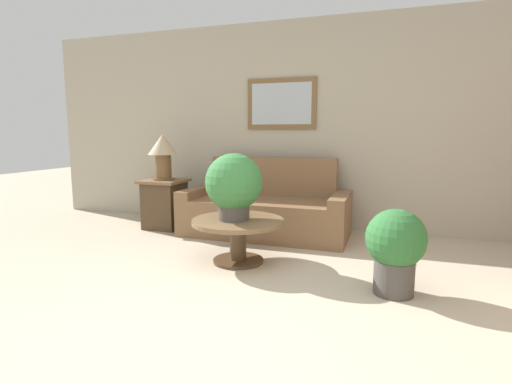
# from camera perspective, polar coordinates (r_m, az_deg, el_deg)

# --- Properties ---
(ground_plane) EXTENTS (20.00, 20.00, 0.00)m
(ground_plane) POSITION_cam_1_polar(r_m,az_deg,el_deg) (2.45, -3.93, -21.37)
(ground_plane) COLOR #BCAD93
(wall_back) EXTENTS (7.94, 0.09, 2.60)m
(wall_back) POSITION_cam_1_polar(r_m,az_deg,el_deg) (5.11, 9.45, 9.34)
(wall_back) COLOR #B2A893
(wall_back) RESTS_ON ground_plane
(couch_main) EXTENTS (1.96, 0.86, 0.91)m
(couch_main) POSITION_cam_1_polar(r_m,az_deg,el_deg) (4.80, 1.44, -2.68)
(couch_main) COLOR brown
(couch_main) RESTS_ON ground_plane
(coffee_table) EXTENTS (0.87, 0.87, 0.42)m
(coffee_table) POSITION_cam_1_polar(r_m,az_deg,el_deg) (3.77, -2.58, -5.59)
(coffee_table) COLOR #4C3823
(coffee_table) RESTS_ON ground_plane
(side_table) EXTENTS (0.52, 0.52, 0.62)m
(side_table) POSITION_cam_1_polar(r_m,az_deg,el_deg) (5.26, -12.90, -1.58)
(side_table) COLOR #4C3823
(side_table) RESTS_ON ground_plane
(table_lamp) EXTENTS (0.37, 0.37, 0.57)m
(table_lamp) POSITION_cam_1_polar(r_m,az_deg,el_deg) (5.19, -13.15, 5.75)
(table_lamp) COLOR brown
(table_lamp) RESTS_ON side_table
(potted_plant_on_table) EXTENTS (0.53, 0.53, 0.62)m
(potted_plant_on_table) POSITION_cam_1_polar(r_m,az_deg,el_deg) (3.67, -3.18, 1.09)
(potted_plant_on_table) COLOR #4C4742
(potted_plant_on_table) RESTS_ON coffee_table
(potted_plant_floor) EXTENTS (0.45, 0.45, 0.66)m
(potted_plant_floor) POSITION_cam_1_polar(r_m,az_deg,el_deg) (3.20, 19.30, -7.38)
(potted_plant_floor) COLOR #4C4742
(potted_plant_floor) RESTS_ON ground_plane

